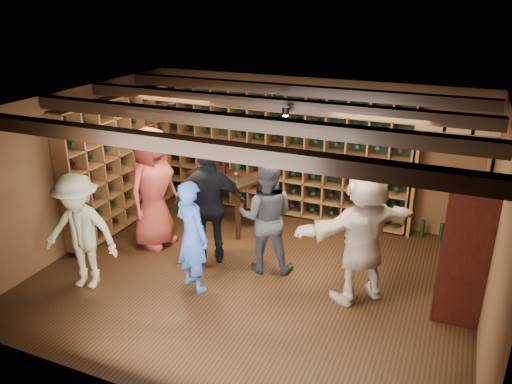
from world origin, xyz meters
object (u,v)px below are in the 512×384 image
at_px(tasting_table, 224,181).
at_px(display_cabinet, 464,256).
at_px(man_blue_shirt, 192,236).
at_px(man_grey_suit, 266,217).
at_px(guest_woman_black, 210,205).
at_px(guest_red_floral, 153,188).
at_px(guest_beige, 363,233).
at_px(guest_khaki, 80,232).

bearing_deg(tasting_table, display_cabinet, 1.16).
height_order(display_cabinet, man_blue_shirt, display_cabinet).
height_order(display_cabinet, man_grey_suit, display_cabinet).
distance_m(display_cabinet, guest_woman_black, 3.51).
xyz_separation_m(guest_red_floral, guest_beige, (3.38, -0.25, -0.01)).
relative_size(display_cabinet, guest_khaki, 1.06).
bearing_deg(display_cabinet, guest_red_floral, 177.87).
relative_size(man_blue_shirt, man_grey_suit, 0.93).
distance_m(man_blue_shirt, guest_woman_black, 0.78).
xyz_separation_m(guest_woman_black, tasting_table, (-0.38, 1.22, -0.10)).
bearing_deg(tasting_table, man_blue_shirt, -56.72).
bearing_deg(man_grey_suit, guest_khaki, 17.50).
bearing_deg(man_blue_shirt, guest_beige, -140.81).
xyz_separation_m(man_blue_shirt, guest_beige, (2.16, 0.65, 0.17)).
bearing_deg(man_blue_shirt, guest_woman_black, -58.04).
relative_size(man_blue_shirt, guest_khaki, 0.96).
height_order(man_grey_suit, guest_beige, guest_beige).
height_order(guest_red_floral, tasting_table, guest_red_floral).
distance_m(display_cabinet, guest_red_floral, 4.60).
bearing_deg(guest_woman_black, guest_red_floral, -35.22).
relative_size(guest_woman_black, guest_khaki, 1.11).
bearing_deg(man_blue_shirt, tasting_table, -53.25).
height_order(display_cabinet, tasting_table, display_cabinet).
bearing_deg(man_grey_suit, display_cabinet, 161.64).
relative_size(man_blue_shirt, guest_red_floral, 0.81).
xyz_separation_m(guest_red_floral, tasting_table, (0.71, 1.08, -0.16)).
xyz_separation_m(man_blue_shirt, man_grey_suit, (0.73, 0.86, 0.06)).
relative_size(display_cabinet, man_blue_shirt, 1.11).
bearing_deg(guest_beige, tasting_table, -71.99).
relative_size(man_grey_suit, tasting_table, 1.23).
xyz_separation_m(man_blue_shirt, guest_khaki, (-1.42, -0.54, 0.04)).
bearing_deg(guest_woman_black, man_blue_shirt, 71.90).
relative_size(guest_khaki, tasting_table, 1.20).
xyz_separation_m(man_grey_suit, guest_beige, (1.43, -0.21, 0.12)).
bearing_deg(guest_khaki, guest_red_floral, 71.46).
height_order(display_cabinet, guest_woman_black, guest_woman_black).
height_order(guest_beige, tasting_table, guest_beige).
relative_size(guest_red_floral, tasting_table, 1.42).
distance_m(guest_woman_black, guest_beige, 2.29).
xyz_separation_m(display_cabinet, man_blue_shirt, (-3.38, -0.73, -0.07)).
bearing_deg(guest_beige, man_grey_suit, -53.83).
height_order(man_grey_suit, tasting_table, man_grey_suit).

